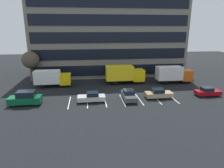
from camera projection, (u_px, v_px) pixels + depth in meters
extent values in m
plane|color=black|center=(119.00, 94.00, 35.05)|extent=(120.00, 120.00, 0.00)
cube|color=slate|center=(108.00, 37.00, 49.80)|extent=(35.54, 14.00, 18.00)
cube|color=black|center=(111.00, 70.00, 44.96)|extent=(34.12, 0.16, 2.30)
cube|color=black|center=(111.00, 54.00, 43.98)|extent=(34.12, 0.16, 2.30)
cube|color=black|center=(111.00, 38.00, 43.01)|extent=(34.12, 0.16, 2.30)
cube|color=black|center=(111.00, 20.00, 42.03)|extent=(34.12, 0.16, 2.30)
cube|color=black|center=(111.00, 2.00, 41.06)|extent=(34.12, 0.16, 2.30)
cube|color=silver|center=(69.00, 102.00, 30.84)|extent=(0.14, 5.40, 0.01)
cube|color=silver|center=(87.00, 102.00, 31.18)|extent=(0.14, 5.40, 0.01)
cube|color=silver|center=(105.00, 101.00, 31.52)|extent=(0.14, 5.40, 0.01)
cube|color=silver|center=(122.00, 100.00, 31.85)|extent=(0.14, 5.40, 0.01)
cube|color=silver|center=(139.00, 99.00, 32.19)|extent=(0.14, 5.40, 0.01)
cube|color=silver|center=(156.00, 99.00, 32.53)|extent=(0.14, 5.40, 0.01)
cube|color=silver|center=(172.00, 98.00, 32.87)|extent=(0.14, 5.40, 0.01)
cube|color=yellow|center=(66.00, 79.00, 39.11)|extent=(2.05, 2.23, 2.05)
cube|color=black|center=(71.00, 77.00, 39.12)|extent=(0.06, 1.88, 0.90)
cube|color=white|center=(47.00, 77.00, 38.55)|extent=(4.84, 2.33, 2.51)
cube|color=black|center=(71.00, 83.00, 39.48)|extent=(0.19, 2.23, 0.37)
cylinder|color=black|center=(66.00, 83.00, 40.30)|extent=(0.93, 0.28, 0.93)
cylinder|color=black|center=(65.00, 85.00, 38.47)|extent=(0.93, 0.28, 0.93)
cylinder|color=black|center=(44.00, 83.00, 39.76)|extent=(0.93, 0.28, 0.93)
cylinder|color=black|center=(42.00, 86.00, 37.93)|extent=(0.93, 0.28, 0.93)
cube|color=#D85914|center=(186.00, 75.00, 41.84)|extent=(2.20, 2.40, 2.20)
cube|color=black|center=(191.00, 73.00, 41.85)|extent=(0.06, 2.02, 0.97)
cube|color=white|center=(169.00, 73.00, 41.24)|extent=(5.20, 2.50, 2.70)
cube|color=black|center=(190.00, 79.00, 42.23)|extent=(0.20, 2.40, 0.40)
cylinder|color=black|center=(183.00, 79.00, 43.12)|extent=(1.00, 0.30, 1.00)
cylinder|color=black|center=(188.00, 81.00, 41.15)|extent=(1.00, 0.30, 1.00)
cylinder|color=black|center=(162.00, 80.00, 42.54)|extent=(1.00, 0.30, 1.00)
cylinder|color=black|center=(166.00, 82.00, 40.58)|extent=(1.00, 0.30, 1.00)
cube|color=yellow|center=(138.00, 75.00, 41.47)|extent=(2.34, 2.55, 2.34)
cube|color=black|center=(143.00, 73.00, 41.49)|extent=(0.06, 2.15, 1.03)
cube|color=yellow|center=(119.00, 73.00, 40.84)|extent=(5.53, 2.66, 2.87)
cube|color=black|center=(143.00, 80.00, 41.90)|extent=(0.21, 2.55, 0.43)
cylinder|color=black|center=(136.00, 79.00, 42.84)|extent=(1.06, 0.32, 1.06)
cylinder|color=black|center=(139.00, 82.00, 40.74)|extent=(1.06, 0.32, 1.06)
cylinder|color=black|center=(113.00, 80.00, 42.23)|extent=(1.06, 0.32, 1.06)
cylinder|color=black|center=(115.00, 83.00, 40.13)|extent=(1.06, 0.32, 1.06)
cube|color=#474C51|center=(129.00, 96.00, 31.93)|extent=(1.87, 4.46, 0.73)
cube|color=black|center=(129.00, 92.00, 31.96)|extent=(1.64, 1.87, 0.62)
cylinder|color=black|center=(136.00, 101.00, 30.75)|extent=(0.23, 0.62, 0.62)
cylinder|color=black|center=(126.00, 101.00, 30.55)|extent=(0.23, 0.62, 0.62)
cylinder|color=black|center=(132.00, 95.00, 33.47)|extent=(0.23, 0.62, 0.62)
cylinder|color=black|center=(122.00, 95.00, 33.28)|extent=(0.23, 0.62, 0.62)
cube|color=#0C5933|center=(25.00, 100.00, 29.78)|extent=(4.72, 2.00, 0.97)
cube|color=black|center=(26.00, 94.00, 29.56)|extent=(2.59, 1.76, 0.87)
cylinder|color=black|center=(13.00, 105.00, 28.88)|extent=(0.70, 0.23, 0.70)
cylinder|color=black|center=(17.00, 101.00, 30.55)|extent=(0.70, 0.23, 0.70)
cylinder|color=black|center=(34.00, 104.00, 29.24)|extent=(0.70, 0.23, 0.70)
cylinder|color=black|center=(37.00, 100.00, 30.92)|extent=(0.70, 0.23, 0.70)
cube|color=tan|center=(159.00, 94.00, 32.74)|extent=(4.43, 1.85, 0.72)
cube|color=black|center=(158.00, 91.00, 32.53)|extent=(1.86, 1.63, 0.62)
cylinder|color=black|center=(165.00, 94.00, 33.76)|extent=(0.62, 0.23, 0.62)
cylinder|color=black|center=(169.00, 97.00, 32.22)|extent=(0.62, 0.23, 0.62)
cylinder|color=black|center=(149.00, 95.00, 33.41)|extent=(0.62, 0.23, 0.62)
cylinder|color=black|center=(152.00, 98.00, 31.88)|extent=(0.62, 0.23, 0.62)
cube|color=silver|center=(91.00, 98.00, 31.10)|extent=(4.31, 1.80, 0.70)
cube|color=black|center=(93.00, 94.00, 30.95)|extent=(1.81, 1.59, 0.60)
cylinder|color=black|center=(82.00, 102.00, 30.27)|extent=(0.60, 0.22, 0.60)
cylinder|color=black|center=(83.00, 98.00, 31.76)|extent=(0.60, 0.22, 0.60)
cylinder|color=black|center=(101.00, 101.00, 30.60)|extent=(0.60, 0.22, 0.60)
cylinder|color=black|center=(100.00, 98.00, 32.09)|extent=(0.60, 0.22, 0.60)
cube|color=maroon|center=(208.00, 92.00, 33.84)|extent=(4.18, 1.75, 0.68)
cube|color=black|center=(207.00, 89.00, 33.65)|extent=(1.76, 1.54, 0.58)
cylinder|color=black|center=(212.00, 92.00, 34.81)|extent=(0.58, 0.21, 0.58)
cylinder|color=black|center=(218.00, 95.00, 33.36)|extent=(0.58, 0.21, 0.58)
cylinder|color=black|center=(198.00, 93.00, 34.48)|extent=(0.58, 0.21, 0.58)
cylinder|color=black|center=(203.00, 96.00, 33.03)|extent=(0.58, 0.21, 0.58)
cylinder|color=#473323|center=(32.00, 75.00, 41.79)|extent=(0.28, 0.28, 3.45)
sphere|color=#4C4233|center=(31.00, 60.00, 40.95)|extent=(3.51, 3.51, 3.51)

